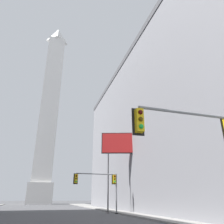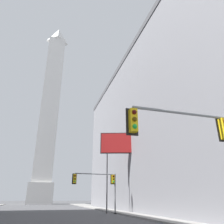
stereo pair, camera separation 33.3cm
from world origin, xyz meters
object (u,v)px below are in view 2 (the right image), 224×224
(traffic_light_mid_right, at_px, (100,182))
(billboard_sign, at_px, (121,146))
(traffic_light_near_right, at_px, (199,139))
(obelisk, at_px, (50,107))

(traffic_light_mid_right, bearing_deg, billboard_sign, 3.57)
(traffic_light_near_right, xyz_separation_m, traffic_light_mid_right, (0.14, 20.62, -0.74))
(obelisk, height_order, billboard_sign, obelisk)
(traffic_light_near_right, relative_size, billboard_sign, 0.54)
(traffic_light_near_right, distance_m, billboard_sign, 21.52)
(obelisk, bearing_deg, traffic_light_mid_right, -81.87)
(traffic_light_mid_right, height_order, billboard_sign, billboard_sign)
(obelisk, distance_m, traffic_light_near_right, 81.78)
(obelisk, bearing_deg, billboard_sign, -78.69)
(billboard_sign, bearing_deg, obelisk, 101.31)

